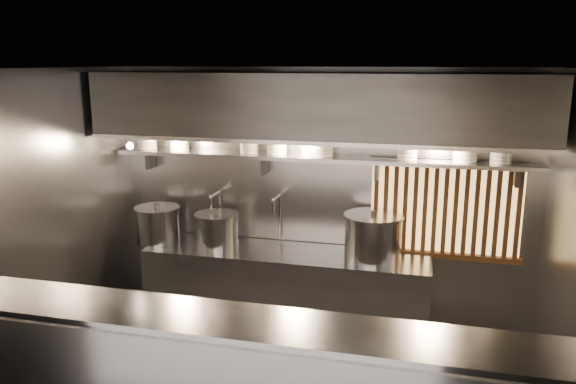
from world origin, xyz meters
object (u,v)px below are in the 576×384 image
at_px(heat_lamp, 128,140).
at_px(stock_pot_mid, 217,230).
at_px(stock_pot_left, 158,224).
at_px(pendant_bulb, 306,152).
at_px(stock_pot_right, 373,237).

xyz_separation_m(heat_lamp, stock_pot_mid, (0.84, 0.28, -0.98)).
xyz_separation_m(heat_lamp, stock_pot_left, (0.15, 0.25, -0.96)).
distance_m(heat_lamp, pendant_bulb, 1.83).
relative_size(stock_pot_left, stock_pot_right, 0.99).
bearing_deg(heat_lamp, pendant_bulb, 11.00).
xyz_separation_m(stock_pot_left, stock_pot_mid, (0.69, 0.03, -0.02)).
height_order(heat_lamp, pendant_bulb, heat_lamp).
distance_m(stock_pot_mid, stock_pot_right, 1.67).
height_order(heat_lamp, stock_pot_left, heat_lamp).
height_order(stock_pot_mid, stock_pot_right, stock_pot_right).
xyz_separation_m(heat_lamp, pendant_bulb, (1.80, 0.35, -0.11)).
height_order(pendant_bulb, stock_pot_left, pendant_bulb).
bearing_deg(stock_pot_mid, heat_lamp, -161.16).
relative_size(pendant_bulb, stock_pot_left, 0.31).
height_order(heat_lamp, stock_pot_mid, heat_lamp).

